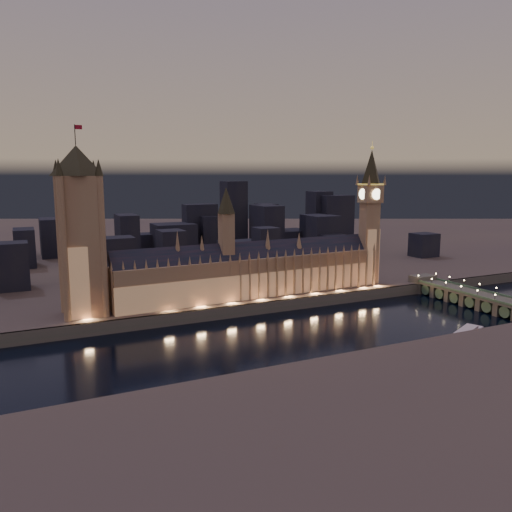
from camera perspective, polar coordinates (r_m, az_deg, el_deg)
name	(u,v)px	position (r m, az deg, el deg)	size (l,w,h in m)	color
ground_plane	(287,331)	(308.01, 3.56, -8.55)	(2000.00, 2000.00, 0.00)	black
north_bank	(124,234)	(794.71, -14.80, 2.40)	(2000.00, 960.00, 8.00)	#45393D
embankment_wall	(258,309)	(341.86, 0.24, -6.03)	(2000.00, 2.50, 8.00)	#4B5348
palace_of_westminster	(252,271)	(357.08, -0.50, -1.69)	(202.00, 28.29, 78.00)	#9B6D50
victoria_tower	(80,223)	(321.54, -19.47, 3.57)	(31.68, 31.68, 115.51)	#9B6D50
elizabeth_tower	(370,205)	(405.69, 12.91, 5.68)	(18.00, 18.00, 112.04)	#9B6D50
westminster_bridge	(470,297)	(396.68, 23.30, -4.36)	(19.54, 113.00, 15.90)	#4B5348
river_boat	(466,334)	(321.81, 22.87, -8.20)	(47.28, 29.80, 4.50)	#4B5348
city_backdrop	(211,235)	(541.13, -5.22, 2.45)	(460.47, 215.63, 78.99)	black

